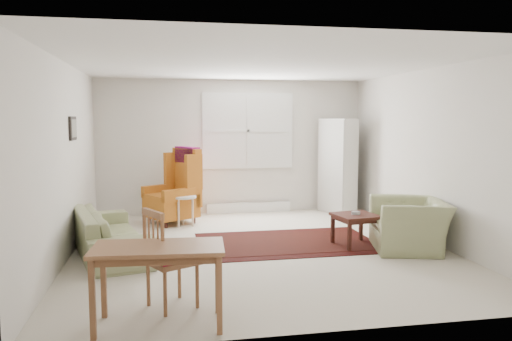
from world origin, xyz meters
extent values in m
cube|color=beige|center=(0.00, 0.00, 0.00)|extent=(5.00, 5.50, 0.01)
cube|color=white|center=(0.00, 0.00, 2.50)|extent=(5.00, 5.50, 0.01)
cube|color=silver|center=(0.00, 2.75, 1.25)|extent=(5.00, 0.04, 2.50)
cube|color=silver|center=(0.00, -2.75, 1.25)|extent=(5.00, 0.04, 2.50)
cube|color=silver|center=(-2.50, 0.00, 1.25)|extent=(0.04, 5.50, 2.50)
cube|color=silver|center=(2.50, 0.00, 1.25)|extent=(0.04, 5.50, 2.50)
cube|color=white|center=(0.30, 2.73, 1.55)|extent=(1.72, 0.06, 1.42)
cube|color=white|center=(0.30, 2.73, 1.55)|extent=(1.60, 0.02, 1.30)
cube|color=silver|center=(0.30, 2.67, 0.09)|extent=(1.60, 0.12, 0.18)
cube|color=black|center=(-2.48, 0.50, 1.65)|extent=(0.03, 0.42, 0.32)
cube|color=#A3834B|center=(-2.46, 0.50, 1.65)|extent=(0.01, 0.34, 0.24)
imported|color=#868C5D|center=(-1.99, 0.08, 0.40)|extent=(1.27, 2.14, 0.81)
imported|color=#868C5D|center=(1.99, -0.41, 0.41)|extent=(1.16, 1.25, 0.82)
camera|label=1|loc=(-1.29, -6.59, 1.79)|focal=35.00mm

